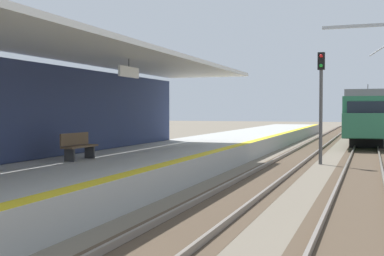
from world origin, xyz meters
TOP-DOWN VIEW (x-y plane):
  - station_platform at (-2.50, 16.00)m, footprint 5.00×80.00m
  - station_building_with_canopy at (-4.30, 10.63)m, footprint 4.85×24.00m
  - track_pair_nearest_platform at (1.90, 20.00)m, footprint 2.34×120.00m
  - track_pair_middle at (5.30, 20.00)m, footprint 2.34×120.00m
  - approaching_train at (5.30, 39.09)m, footprint 2.93×19.60m
  - rail_signal_post at (3.37, 21.25)m, footprint 0.32×0.34m
  - platform_bench at (-3.43, 11.41)m, footprint 0.45×1.60m

SIDE VIEW (x-z plane):
  - track_pair_nearest_platform at x=1.90m, z-range -0.03..0.13m
  - track_pair_middle at x=5.30m, z-range -0.03..0.13m
  - station_platform at x=-2.50m, z-range 0.00..0.90m
  - platform_bench at x=-3.43m, z-range 0.93..1.81m
  - approaching_train at x=5.30m, z-range -0.20..4.56m
  - station_building_with_canopy at x=-4.30m, z-range 0.44..4.87m
  - rail_signal_post at x=3.37m, z-range 0.59..5.79m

